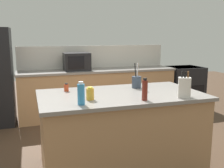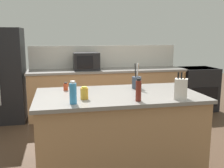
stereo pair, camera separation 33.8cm
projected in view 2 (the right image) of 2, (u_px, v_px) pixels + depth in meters
ground_plane at (118, 168)px, 3.23m from camera, size 14.00×14.00×0.00m
back_counter_run at (108, 92)px, 5.32m from camera, size 3.12×0.66×0.94m
wall_backsplash at (105, 57)px, 5.50m from camera, size 3.08×0.03×0.46m
kitchen_island at (118, 132)px, 3.14m from camera, size 1.90×1.06×0.94m
range_oven at (197, 88)px, 5.72m from camera, size 0.76×0.65×0.92m
microwave at (86, 61)px, 5.12m from camera, size 0.49×0.39×0.34m
knife_block at (181, 89)px, 2.78m from camera, size 0.16×0.15×0.29m
utensil_crock at (137, 82)px, 3.35m from camera, size 0.12×0.12×0.32m
honey_jar at (84, 93)px, 2.78m from camera, size 0.08×0.08×0.14m
spice_jar_paprika at (66, 87)px, 3.24m from camera, size 0.06×0.06×0.10m
vinegar_bottle at (138, 90)px, 2.69m from camera, size 0.06×0.06×0.24m
dish_soap_bottle at (73, 93)px, 2.59m from camera, size 0.07×0.07×0.23m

